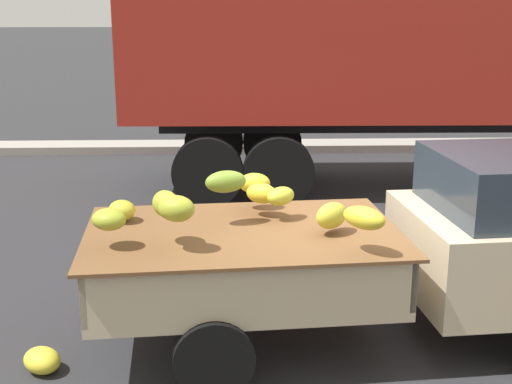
% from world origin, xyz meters
% --- Properties ---
extents(ground, '(220.00, 220.00, 0.00)m').
position_xyz_m(ground, '(0.00, 0.00, 0.00)').
color(ground, '#28282B').
extents(curb_strip, '(80.00, 0.80, 0.16)m').
position_xyz_m(curb_strip, '(0.00, 8.41, 0.08)').
color(curb_strip, gray).
rests_on(curb_strip, ground).
extents(pickup_truck, '(4.88, 2.09, 1.70)m').
position_xyz_m(pickup_truck, '(0.82, -0.16, 0.88)').
color(pickup_truck, '#CCB793').
rests_on(pickup_truck, ground).
extents(semi_trailer, '(12.04, 2.76, 3.95)m').
position_xyz_m(semi_trailer, '(3.11, 5.27, 2.54)').
color(semi_trailer, maroon).
rests_on(semi_trailer, ground).
extents(fallen_banana_bunch_near_tailgate, '(0.44, 0.44, 0.21)m').
position_xyz_m(fallen_banana_bunch_near_tailgate, '(-2.73, -0.73, 0.10)').
color(fallen_banana_bunch_near_tailgate, yellow).
rests_on(fallen_banana_bunch_near_tailgate, ground).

